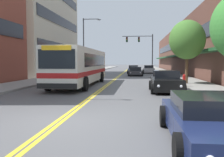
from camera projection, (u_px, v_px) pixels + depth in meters
ground_plane at (124, 73)px, 45.14m from camera, size 240.00×240.00×0.00m
sidewalk_left at (85, 72)px, 45.88m from camera, size 3.36×106.00×0.16m
sidewalk_right at (164, 72)px, 44.40m from camera, size 3.36×106.00×0.16m
centre_line at (124, 73)px, 45.14m from camera, size 0.34×106.00×0.01m
storefront_row_right at (198, 50)px, 43.52m from camera, size 9.10×68.00×8.05m
city_bus at (81, 65)px, 20.90m from camera, size 2.84×12.41×2.97m
car_white_parked_left_near at (95, 70)px, 39.57m from camera, size 2.06×4.26×1.34m
car_navy_parked_right_foreground at (210, 120)px, 6.07m from camera, size 2.15×4.80×1.15m
car_black_parked_right_mid at (166, 82)px, 16.30m from camera, size 2.08×4.15×1.40m
car_silver_parked_right_far at (149, 69)px, 42.78m from camera, size 2.03×4.62×1.36m
car_slate_blue_moving_lead at (133, 70)px, 42.37m from camera, size 2.01×4.54×1.36m
car_dark_grey_moving_second at (136, 71)px, 35.69m from camera, size 2.10×4.86×1.23m
traffic_signal_mast at (142, 45)px, 45.78m from camera, size 5.61×0.38×6.99m
street_lamp_left_far at (86, 41)px, 36.09m from camera, size 2.64×0.28×8.23m
street_tree_right_mid at (187, 40)px, 20.69m from camera, size 2.96×2.96×5.27m
fire_hydrant at (184, 80)px, 18.29m from camera, size 0.30×0.22×0.89m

